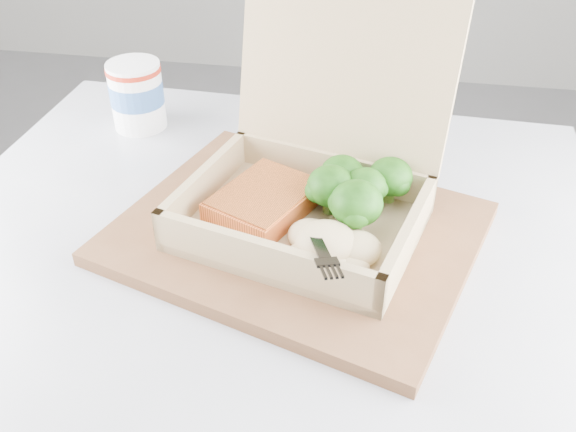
% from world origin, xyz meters
% --- Properties ---
extents(cafe_table, '(0.77, 0.77, 0.71)m').
position_xyz_m(cafe_table, '(0.60, -0.09, 0.53)').
color(cafe_table, black).
rests_on(cafe_table, floor).
extents(serving_tray, '(0.44, 0.39, 0.02)m').
position_xyz_m(serving_tray, '(0.64, -0.05, 0.72)').
color(serving_tray, brown).
rests_on(serving_tray, cafe_table).
extents(takeout_container, '(0.29, 0.28, 0.22)m').
position_xyz_m(takeout_container, '(0.65, -0.02, 0.78)').
color(takeout_container, tan).
rests_on(takeout_container, serving_tray).
extents(salmon_fillet, '(0.13, 0.14, 0.02)m').
position_xyz_m(salmon_fillet, '(0.60, -0.04, 0.75)').
color(salmon_fillet, orange).
rests_on(salmon_fillet, takeout_container).
extents(broccoli_pile, '(0.13, 0.13, 0.05)m').
position_xyz_m(broccoli_pile, '(0.71, -0.02, 0.76)').
color(broccoli_pile, '#2A771A').
rests_on(broccoli_pile, takeout_container).
extents(mashed_potatoes, '(0.10, 0.09, 0.03)m').
position_xyz_m(mashed_potatoes, '(0.68, -0.10, 0.75)').
color(mashed_potatoes, tan).
rests_on(mashed_potatoes, takeout_container).
extents(plastic_fork, '(0.06, 0.14, 0.03)m').
position_xyz_m(plastic_fork, '(0.66, -0.10, 0.76)').
color(plastic_fork, black).
rests_on(plastic_fork, mashed_potatoes).
extents(paper_cup, '(0.07, 0.07, 0.09)m').
position_xyz_m(paper_cup, '(0.38, 0.17, 0.76)').
color(paper_cup, white).
rests_on(paper_cup, cafe_table).
extents(receipt, '(0.14, 0.17, 0.00)m').
position_xyz_m(receipt, '(0.63, 0.15, 0.71)').
color(receipt, white).
rests_on(receipt, cafe_table).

